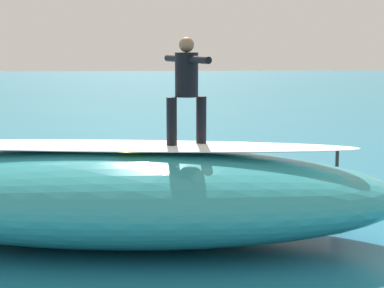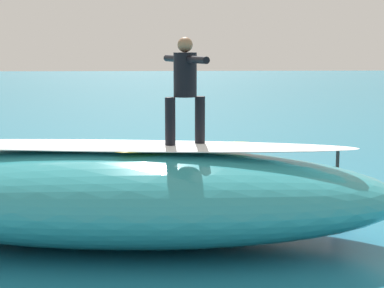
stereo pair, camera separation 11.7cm
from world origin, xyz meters
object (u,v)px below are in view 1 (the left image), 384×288
Objects in this scene: surfboard_riding at (187,147)px; surfboard_paddling at (196,181)px; surfer_paddling at (198,172)px; buoy_marker at (336,186)px; surfer_riding at (187,83)px.

surfboard_riding is 0.93× the size of surfboard_paddling.
surfer_paddling reaches higher than surfboard_paddling.
surfer_paddling is 1.43× the size of buoy_marker.
surfer_riding reaches higher than surfer_paddling.
surfer_paddling is at bearing -116.55° from surfer_riding.
surfboard_riding is 1.41× the size of surfer_riding.
surfboard_riding is 3.82m from buoy_marker.
surfboard_riding is 4.44m from surfboard_paddling.
surfer_paddling is (-0.44, -4.30, -1.25)m from surfboard_riding.
surfer_riding is at bearing 37.40° from buoy_marker.
surfboard_riding is at bearing 37.40° from buoy_marker.
surfboard_riding is at bearing -137.25° from surfer_riding.
surfer_riding is at bearing 16.47° from surfer_paddling.
surfboard_riding is 4.50m from surfer_paddling.
buoy_marker is (-2.90, -2.22, -1.12)m from surfboard_riding.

